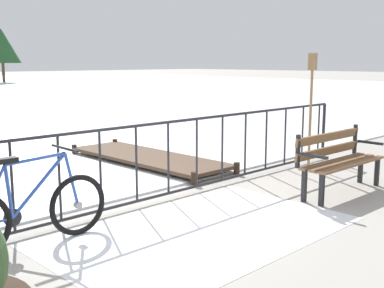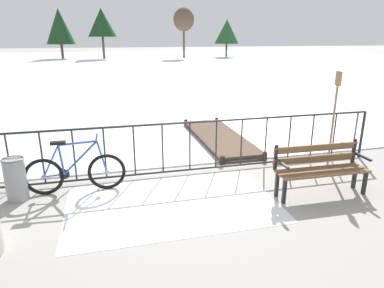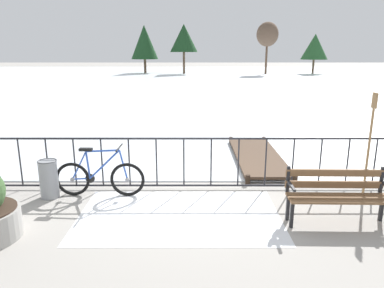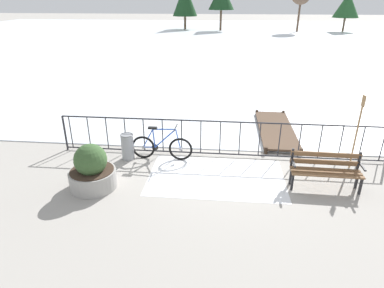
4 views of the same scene
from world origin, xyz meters
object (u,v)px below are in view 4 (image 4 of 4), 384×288
Objects in this scene: bicycle_near_railing at (162,147)px; oar_upright at (358,128)px; planter_with_shrub at (92,170)px; park_bench at (326,168)px; trash_bin at (128,147)px.

oar_upright is at bearing -0.24° from bicycle_near_railing.
planter_with_shrub is (-1.35, -1.63, 0.08)m from bicycle_near_railing.
park_bench is at bearing -132.16° from oar_upright.
bicycle_near_railing is 1.06× the size of park_bench.
oar_upright is (6.39, 1.61, 0.69)m from planter_with_shrub.
planter_with_shrub is (-5.43, -0.56, -0.06)m from park_bench.
planter_with_shrub is at bearing -104.59° from trash_bin.
park_bench is at bearing -11.22° from trash_bin.
park_bench is at bearing 5.88° from planter_with_shrub.
trash_bin is 6.03m from oar_upright.
park_bench is at bearing -14.72° from bicycle_near_railing.
park_bench is 1.46× the size of planter_with_shrub.
trash_bin is (-5.03, 1.00, -0.14)m from park_bench.
oar_upright is at bearing 14.17° from planter_with_shrub.
oar_upright reaches higher than bicycle_near_railing.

